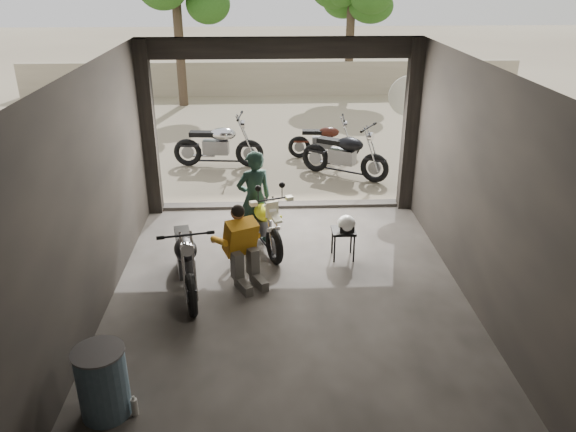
{
  "coord_description": "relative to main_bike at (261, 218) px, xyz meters",
  "views": [
    {
      "loc": [
        -0.31,
        -6.57,
        4.29
      ],
      "look_at": [
        0.01,
        0.6,
        1.1
      ],
      "focal_mm": 35.0,
      "sensor_mm": 36.0,
      "label": 1
    }
  ],
  "objects": [
    {
      "name": "ground",
      "position": [
        0.37,
        -1.82,
        -0.53
      ],
      "size": [
        80.0,
        80.0,
        0.0
      ],
      "primitive_type": "plane",
      "color": "#7A6D56",
      "rests_on": "ground"
    },
    {
      "name": "garage",
      "position": [
        0.37,
        -1.27,
        0.75
      ],
      "size": [
        7.0,
        7.13,
        3.2
      ],
      "color": "#2D2B28",
      "rests_on": "ground"
    },
    {
      "name": "boundary_wall",
      "position": [
        0.37,
        12.18,
        0.07
      ],
      "size": [
        18.0,
        0.3,
        1.2
      ],
      "primitive_type": "cube",
      "color": "gray",
      "rests_on": "ground"
    },
    {
      "name": "main_bike",
      "position": [
        0.0,
        0.0,
        0.0
      ],
      "size": [
        1.14,
        1.72,
        1.06
      ],
      "primitive_type": null,
      "rotation": [
        0.0,
        0.0,
        0.34
      ],
      "color": "#EFF0CA",
      "rests_on": "ground"
    },
    {
      "name": "left_bike",
      "position": [
        -1.08,
        -1.31,
        0.04
      ],
      "size": [
        1.02,
        1.78,
        1.13
      ],
      "primitive_type": null,
      "rotation": [
        0.0,
        0.0,
        0.21
      ],
      "color": "black",
      "rests_on": "ground"
    },
    {
      "name": "outside_bike_a",
      "position": [
        -1.0,
        4.2,
        0.09
      ],
      "size": [
        1.89,
        0.92,
        1.24
      ],
      "primitive_type": null,
      "rotation": [
        0.0,
        0.0,
        1.48
      ],
      "color": "black",
      "rests_on": "ground"
    },
    {
      "name": "outside_bike_b",
      "position": [
        1.52,
        4.72,
        -0.02
      ],
      "size": [
        1.56,
        0.74,
        1.03
      ],
      "primitive_type": null,
      "rotation": [
        0.0,
        0.0,
        1.49
      ],
      "color": "#3E170E",
      "rests_on": "ground"
    },
    {
      "name": "outside_bike_c",
      "position": [
        1.83,
        3.36,
        0.08
      ],
      "size": [
        1.93,
        1.59,
        1.22
      ],
      "primitive_type": null,
      "rotation": [
        0.0,
        0.0,
        1.01
      ],
      "color": "black",
      "rests_on": "ground"
    },
    {
      "name": "rider",
      "position": [
        -0.11,
        0.14,
        0.29
      ],
      "size": [
        0.7,
        0.58,
        1.63
      ],
      "primitive_type": "imported",
      "rotation": [
        0.0,
        0.0,
        3.52
      ],
      "color": "black",
      "rests_on": "ground"
    },
    {
      "name": "mechanic",
      "position": [
        -0.24,
        -1.18,
        0.05
      ],
      "size": [
        0.89,
        0.98,
        1.16
      ],
      "primitive_type": null,
      "rotation": [
        0.0,
        0.0,
        0.47
      ],
      "color": "orange",
      "rests_on": "ground"
    },
    {
      "name": "stool",
      "position": [
        1.29,
        -0.47,
        -0.09
      ],
      "size": [
        0.37,
        0.37,
        0.51
      ],
      "rotation": [
        0.0,
        0.0,
        -0.12
      ],
      "color": "black",
      "rests_on": "ground"
    },
    {
      "name": "helmet",
      "position": [
        1.32,
        -0.52,
        0.11
      ],
      "size": [
        0.37,
        0.37,
        0.27
      ],
      "primitive_type": "ellipsoid",
      "rotation": [
        0.0,
        0.0,
        -0.35
      ],
      "color": "white",
      "rests_on": "stool"
    },
    {
      "name": "oil_drum",
      "position": [
        -1.63,
        -3.77,
        -0.13
      ],
      "size": [
        0.54,
        0.54,
        0.8
      ],
      "primitive_type": "cylinder",
      "rotation": [
        0.0,
        0.0,
        0.06
      ],
      "color": "#405A6C",
      "rests_on": "ground"
    },
    {
      "name": "sign_post",
      "position": [
        2.91,
        2.52,
        1.07
      ],
      "size": [
        0.79,
        0.08,
        2.37
      ],
      "rotation": [
        0.0,
        0.0,
        0.37
      ],
      "color": "black",
      "rests_on": "ground"
    }
  ]
}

